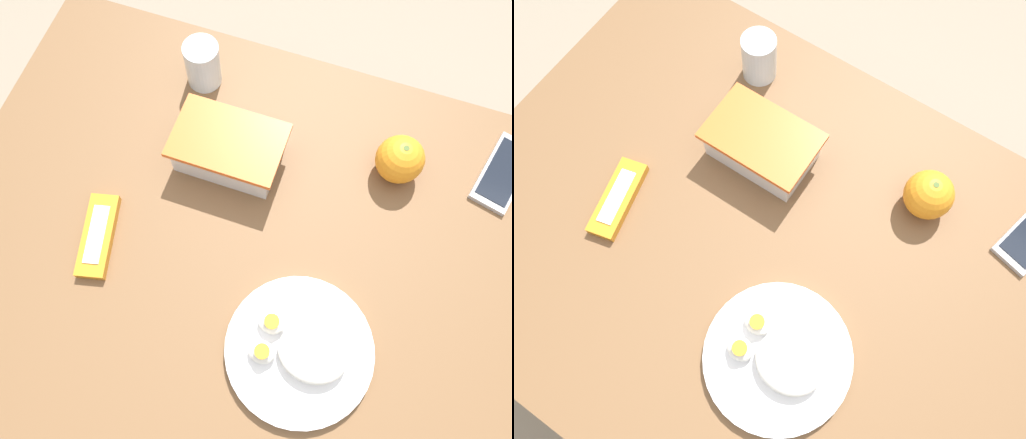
# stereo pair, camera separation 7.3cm
# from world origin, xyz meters

# --- Properties ---
(ground_plane) EXTENTS (10.00, 10.00, 0.00)m
(ground_plane) POSITION_xyz_m (0.00, 0.00, 0.00)
(ground_plane) COLOR gray
(table) EXTENTS (1.14, 0.84, 0.74)m
(table) POSITION_xyz_m (0.00, 0.00, 0.65)
(table) COLOR brown
(table) RESTS_ON ground_plane
(food_container) EXTENTS (0.20, 0.13, 0.08)m
(food_container) POSITION_xyz_m (-0.11, 0.16, 0.77)
(food_container) COLOR white
(food_container) RESTS_ON table
(orange_fruit) EXTENTS (0.09, 0.09, 0.09)m
(orange_fruit) POSITION_xyz_m (0.19, 0.23, 0.78)
(orange_fruit) COLOR orange
(orange_fruit) RESTS_ON table
(rice_plate) EXTENTS (0.24, 0.24, 0.05)m
(rice_plate) POSITION_xyz_m (0.12, -0.14, 0.75)
(rice_plate) COLOR white
(rice_plate) RESTS_ON table
(candy_bar) EXTENTS (0.08, 0.16, 0.02)m
(candy_bar) POSITION_xyz_m (-0.27, -0.06, 0.75)
(candy_bar) COLOR orange
(candy_bar) RESTS_ON table
(cell_phone) EXTENTS (0.10, 0.17, 0.01)m
(cell_phone) POSITION_xyz_m (0.38, 0.29, 0.74)
(cell_phone) COLOR #ADADB2
(cell_phone) RESTS_ON table
(drinking_glass) EXTENTS (0.07, 0.07, 0.09)m
(drinking_glass) POSITION_xyz_m (-0.22, 0.30, 0.78)
(drinking_glass) COLOR silver
(drinking_glass) RESTS_ON table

